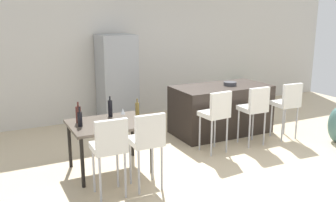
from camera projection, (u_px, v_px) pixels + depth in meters
The scene contains 17 objects.
ground_plane at pixel (224, 150), 6.37m from camera, with size 10.00×10.00×0.00m, color #C6B28E.
back_wall at pixel (155, 49), 8.46m from camera, with size 10.00×0.12×2.90m, color beige.
kitchen_island at pixel (221, 109), 7.18m from camera, with size 1.83×0.94×0.92m, color black.
bar_chair_left at pixel (216, 112), 6.08m from camera, with size 0.43×0.43×1.05m.
bar_chair_middle at pixel (255, 107), 6.43m from camera, with size 0.41×0.41×1.05m.
bar_chair_right at pixel (288, 102), 6.76m from camera, with size 0.42×0.42×1.05m.
dining_table at pixel (109, 127), 5.41m from camera, with size 1.13×0.87×0.74m.
dining_chair_near at pixel (110, 145), 4.59m from camera, with size 0.41×0.41×1.05m.
dining_chair_far at pixel (147, 139), 4.82m from camera, with size 0.41×0.41×1.05m.
wine_bottle_end at pixel (80, 119), 5.17m from camera, with size 0.06×0.06×0.28m.
wine_bottle_corner at pixel (78, 114), 5.33m from camera, with size 0.08×0.08×0.31m.
wine_bottle_far at pixel (137, 109), 5.65m from camera, with size 0.06×0.06×0.28m.
wine_bottle_near at pixel (110, 108), 5.64m from camera, with size 0.07×0.07×0.32m.
wine_glass_left at pixel (123, 111), 5.49m from camera, with size 0.07×0.07×0.17m.
refrigerator at pixel (117, 79), 7.73m from camera, with size 0.72×0.68×1.84m, color #939699.
fruit_bowl at pixel (230, 84), 7.09m from camera, with size 0.24×0.24×0.07m, color #333338.
potted_plant at pixel (245, 91), 9.32m from camera, with size 0.41×0.41×0.61m.
Camera 1 is at (-3.57, -4.91, 2.31)m, focal length 39.93 mm.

